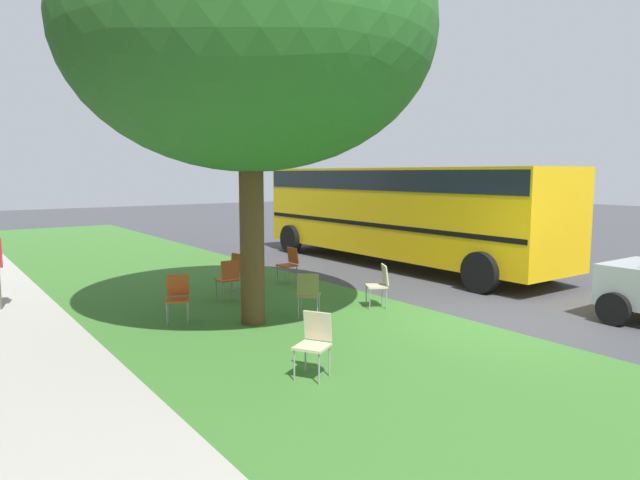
# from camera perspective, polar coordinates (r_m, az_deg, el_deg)

# --- Properties ---
(ground) EXTENTS (80.00, 80.00, 0.00)m
(ground) POSITION_cam_1_polar(r_m,az_deg,el_deg) (11.01, 16.27, -7.85)
(ground) COLOR #424247
(grass_verge) EXTENTS (48.00, 6.00, 0.01)m
(grass_verge) POSITION_cam_1_polar(r_m,az_deg,el_deg) (8.79, 3.03, -11.30)
(grass_verge) COLOR #3D752D
(grass_verge) RESTS_ON ground
(sidewalk_strip) EXTENTS (48.00, 2.80, 0.01)m
(sidewalk_strip) POSITION_cam_1_polar(r_m,az_deg,el_deg) (7.11, -27.21, -16.58)
(sidewalk_strip) COLOR #ADA89E
(sidewalk_strip) RESTS_ON ground
(street_tree) EXTENTS (6.44, 6.44, 7.52)m
(street_tree) POSITION_cam_1_polar(r_m,az_deg,el_deg) (10.37, -7.23, 20.08)
(street_tree) COLOR brown
(street_tree) RESTS_ON ground
(chair_0) EXTENTS (0.44, 0.43, 0.88)m
(chair_0) POSITION_cam_1_polar(r_m,az_deg,el_deg) (12.26, -9.31, -3.68)
(chair_0) COLOR #C64C1E
(chair_0) RESTS_ON ground
(chair_1) EXTENTS (0.59, 0.59, 0.88)m
(chair_1) POSITION_cam_1_polar(r_m,az_deg,el_deg) (10.58, -1.18, -5.28)
(chair_1) COLOR olive
(chair_1) RESTS_ON ground
(chair_2) EXTENTS (0.56, 0.55, 0.88)m
(chair_2) POSITION_cam_1_polar(r_m,az_deg,el_deg) (10.63, -14.27, -5.43)
(chair_2) COLOR #C64C1E
(chair_2) RESTS_ON ground
(chair_3) EXTENTS (0.53, 0.54, 0.88)m
(chair_3) POSITION_cam_1_polar(r_m,az_deg,el_deg) (13.23, -8.03, -2.88)
(chair_3) COLOR #C64C1E
(chair_3) RESTS_ON ground
(chair_4) EXTENTS (0.57, 0.57, 0.88)m
(chair_4) POSITION_cam_1_polar(r_m,az_deg,el_deg) (7.63, -0.58, -10.08)
(chair_4) COLOR beige
(chair_4) RESTS_ON ground
(chair_5) EXTENTS (0.56, 0.57, 0.88)m
(chair_5) POSITION_cam_1_polar(r_m,az_deg,el_deg) (11.53, 6.10, -4.29)
(chair_5) COLOR beige
(chair_5) RESTS_ON ground
(chair_6) EXTENTS (0.44, 0.44, 0.88)m
(chair_6) POSITION_cam_1_polar(r_m,az_deg,el_deg) (14.06, -3.14, -2.25)
(chair_6) COLOR #C64C1E
(chair_6) RESTS_ON ground
(school_bus) EXTENTS (10.40, 2.80, 2.88)m
(school_bus) POSITION_cam_1_polar(r_m,az_deg,el_deg) (16.78, 8.09, 3.43)
(school_bus) COLOR yellow
(school_bus) RESTS_ON ground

